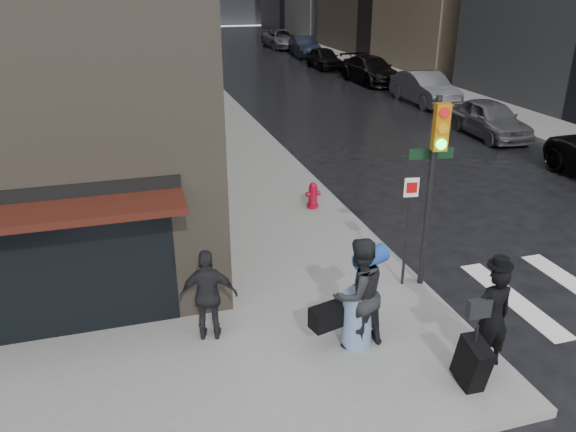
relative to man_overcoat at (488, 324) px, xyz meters
name	(u,v)px	position (x,y,z in m)	size (l,w,h in m)	color
ground	(374,360)	(-1.49, 0.85, -0.98)	(140.00, 140.00, 0.00)	black
sidewalk_left	(183,85)	(-1.49, 27.85, -0.90)	(4.00, 50.00, 0.15)	slate
sidewalk_right	(390,75)	(12.01, 27.85, -0.90)	(3.00, 50.00, 0.15)	slate
man_overcoat	(488,324)	(0.00, 0.00, 0.00)	(1.04, 0.98, 1.98)	black
man_jeans	(358,293)	(-1.70, 1.18, 0.17)	(1.45, 0.97, 1.99)	black
man_greycoat	(209,295)	(-4.03, 2.08, 0.01)	(1.05, 0.61, 1.67)	black
traffic_light	(432,169)	(0.37, 2.67, 1.65)	(0.95, 0.51, 3.85)	black
fire_hydrant	(313,196)	(-0.38, 7.28, -0.51)	(0.40, 0.32, 0.72)	maroon
parked_car_1	(490,119)	(9.05, 12.87, -0.25)	(1.73, 4.29, 1.46)	#525157
parked_car_2	(425,88)	(9.73, 19.32, -0.18)	(1.68, 4.82, 1.59)	#4D4D52
parked_car_3	(371,70)	(9.66, 25.77, -0.19)	(2.20, 5.41, 1.57)	black
parked_car_4	(324,58)	(8.98, 32.22, -0.25)	(1.71, 4.26, 1.45)	black
parked_car_5	(305,47)	(9.63, 38.67, -0.17)	(1.71, 4.91, 1.62)	black
parked_car_6	(282,39)	(9.60, 45.12, -0.17)	(2.69, 5.83, 1.62)	#525257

